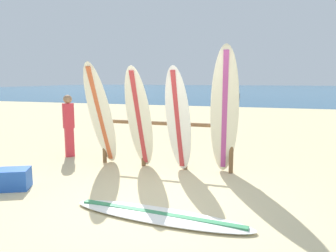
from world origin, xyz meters
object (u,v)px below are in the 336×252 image
at_px(surfboard_leaning_far_left, 101,116).
at_px(cooler_box, 11,179).
at_px(surfboard_leaning_center, 224,113).
at_px(beachgoer_standing, 69,123).
at_px(surfboard_lying_on_sand, 159,215).
at_px(small_boat_offshore, 230,95).
at_px(surfboard_leaning_center_left, 178,120).
at_px(surfboard_leaning_left, 139,120).
at_px(surfboard_rack, 164,136).

xyz_separation_m(surfboard_leaning_far_left, cooler_box, (-0.85, -1.72, -0.96)).
height_order(surfboard_leaning_center, beachgoer_standing, surfboard_leaning_center).
bearing_deg(surfboard_lying_on_sand, small_boat_offshore, 93.90).
xyz_separation_m(surfboard_leaning_far_left, surfboard_leaning_center_left, (1.70, 0.10, -0.04)).
bearing_deg(cooler_box, surfboard_leaning_left, 18.19).
relative_size(surfboard_leaning_center, cooler_box, 4.26).
bearing_deg(surfboard_leaning_center_left, surfboard_lying_on_sand, -81.85).
height_order(surfboard_leaning_center, small_boat_offshore, surfboard_leaning_center).
bearing_deg(surfboard_leaning_left, surfboard_lying_on_sand, -61.60).
xyz_separation_m(surfboard_leaning_center, small_boat_offshore, (-2.63, 27.31, -1.02)).
xyz_separation_m(surfboard_leaning_left, cooler_box, (-1.76, -1.68, -0.92)).
bearing_deg(surfboard_lying_on_sand, cooler_box, 172.82).
bearing_deg(surfboard_rack, surfboard_leaning_far_left, -164.37).
height_order(surfboard_leaning_center_left, beachgoer_standing, surfboard_leaning_center_left).
xyz_separation_m(surfboard_leaning_left, surfboard_leaning_center_left, (0.79, 0.15, 0.00)).
relative_size(surfboard_rack, surfboard_lying_on_sand, 1.10).
height_order(surfboard_leaning_far_left, beachgoer_standing, surfboard_leaning_far_left).
xyz_separation_m(surfboard_rack, cooler_box, (-2.16, -2.09, -0.53)).
distance_m(surfboard_lying_on_sand, cooler_box, 2.89).
distance_m(surfboard_leaning_left, surfboard_leaning_center_left, 0.80).
bearing_deg(surfboard_lying_on_sand, surfboard_leaning_center_left, 98.15).
height_order(surfboard_rack, surfboard_lying_on_sand, surfboard_rack).
height_order(surfboard_leaning_far_left, cooler_box, surfboard_leaning_far_left).
bearing_deg(surfboard_leaning_left, surfboard_leaning_center_left, 10.48).
relative_size(surfboard_rack, surfboard_leaning_left, 1.36).
bearing_deg(surfboard_leaning_left, small_boat_offshore, 91.89).
distance_m(surfboard_rack, small_boat_offshore, 27.07).
relative_size(surfboard_leaning_far_left, surfboard_leaning_left, 1.04).
bearing_deg(surfboard_leaning_far_left, small_boat_offshore, 89.99).
relative_size(surfboard_leaning_far_left, cooler_box, 3.81).
bearing_deg(surfboard_leaning_center, surfboard_leaning_far_left, -177.95).
xyz_separation_m(surfboard_rack, surfboard_lying_on_sand, (0.70, -2.45, -0.67)).
relative_size(surfboard_leaning_left, small_boat_offshore, 0.69).
height_order(surfboard_rack, small_boat_offshore, surfboard_rack).
distance_m(surfboard_leaning_center_left, beachgoer_standing, 3.01).
bearing_deg(surfboard_rack, cooler_box, -135.97).
distance_m(surfboard_rack, surfboard_lying_on_sand, 2.63).
height_order(beachgoer_standing, small_boat_offshore, beachgoer_standing).
bearing_deg(surfboard_rack, surfboard_lying_on_sand, -74.05).
bearing_deg(surfboard_leaning_center, surfboard_lying_on_sand, -105.85).
bearing_deg(surfboard_leaning_left, surfboard_rack, 45.77).
xyz_separation_m(surfboard_rack, surfboard_leaning_far_left, (-1.31, -0.37, 0.44)).
distance_m(surfboard_leaning_far_left, cooler_box, 2.15).
xyz_separation_m(surfboard_leaning_center_left, small_boat_offshore, (-1.70, 27.30, -0.84)).
bearing_deg(surfboard_lying_on_sand, surfboard_leaning_center, 74.15).
xyz_separation_m(surfboard_leaning_far_left, surfboard_leaning_left, (0.91, -0.04, -0.05)).
bearing_deg(small_boat_offshore, beachgoer_standing, -92.67).
bearing_deg(small_boat_offshore, surfboard_rack, -87.23).
relative_size(surfboard_leaning_left, surfboard_leaning_center, 0.86).
distance_m(surfboard_leaning_center, surfboard_lying_on_sand, 2.58).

